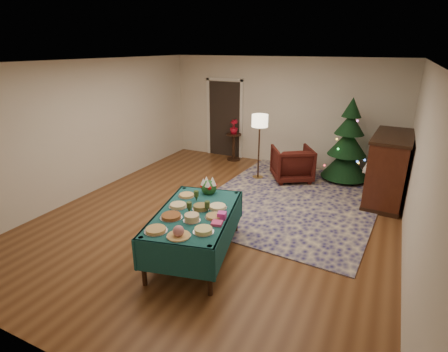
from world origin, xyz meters
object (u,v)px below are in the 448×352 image
at_px(floor_lamp, 260,125).
at_px(side_table, 234,147).
at_px(armchair, 292,162).
at_px(potted_plant, 234,130).
at_px(buffet_table, 195,221).
at_px(gift_box, 222,215).
at_px(christmas_tree, 348,144).
at_px(piano, 388,169).

bearing_deg(floor_lamp, side_table, 136.82).
distance_m(armchair, potted_plant, 2.06).
bearing_deg(side_table, buffet_table, -72.53).
height_order(gift_box, christmas_tree, christmas_tree).
bearing_deg(christmas_tree, gift_box, -104.58).
height_order(armchair, christmas_tree, christmas_tree).
bearing_deg(potted_plant, piano, -16.44).
bearing_deg(piano, side_table, 163.56).
xyz_separation_m(floor_lamp, side_table, (-1.10, 1.03, -0.92)).
height_order(gift_box, side_table, gift_box).
bearing_deg(christmas_tree, piano, -42.88).
distance_m(floor_lamp, side_table, 1.76).
height_order(floor_lamp, christmas_tree, christmas_tree).
height_order(buffet_table, piano, piano).
distance_m(buffet_table, potted_plant, 4.72).
distance_m(gift_box, piano, 3.91).
relative_size(armchair, piano, 0.54).
xyz_separation_m(buffet_table, armchair, (0.43, 3.67, -0.13)).
relative_size(buffet_table, side_table, 2.77).
bearing_deg(armchair, gift_box, 59.82).
xyz_separation_m(gift_box, side_table, (-1.85, 4.50, -0.40)).
bearing_deg(christmas_tree, buffet_table, -110.05).
bearing_deg(side_table, piano, -16.44).
distance_m(armchair, christmas_tree, 1.29).
xyz_separation_m(armchair, floor_lamp, (-0.74, -0.21, 0.84)).
bearing_deg(christmas_tree, potted_plant, 174.18).
height_order(buffet_table, potted_plant, potted_plant).
relative_size(buffet_table, christmas_tree, 1.05).
height_order(floor_lamp, potted_plant, floor_lamp).
height_order(gift_box, armchair, armchair).
xyz_separation_m(potted_plant, piano, (3.84, -1.13, -0.17)).
bearing_deg(piano, buffet_table, -125.85).
distance_m(christmas_tree, piano, 1.24).
bearing_deg(gift_box, potted_plant, 112.35).
xyz_separation_m(armchair, christmas_tree, (1.10, 0.52, 0.42)).
relative_size(potted_plant, piano, 0.24).
height_order(buffet_table, christmas_tree, christmas_tree).
xyz_separation_m(floor_lamp, christmas_tree, (1.85, 0.73, -0.42)).
relative_size(gift_box, piano, 0.07).
relative_size(gift_box, potted_plant, 0.29).
xyz_separation_m(side_table, potted_plant, (0.00, 0.00, 0.48)).
distance_m(buffet_table, side_table, 4.71).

